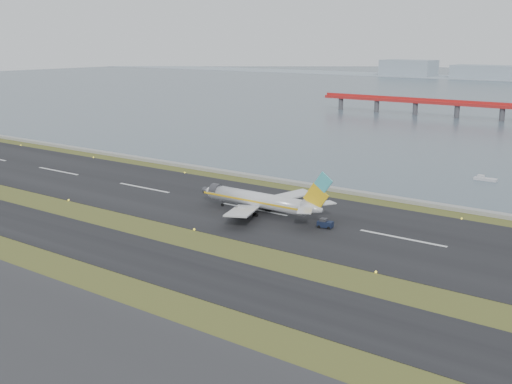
% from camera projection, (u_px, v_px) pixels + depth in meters
% --- Properties ---
extents(ground, '(1000.00, 1000.00, 0.00)m').
position_uv_depth(ground, '(171.00, 239.00, 138.33)').
color(ground, '#364318').
rests_on(ground, ground).
extents(taxiway_strip, '(1000.00, 18.00, 0.10)m').
position_uv_depth(taxiway_strip, '(129.00, 253.00, 128.99)').
color(taxiway_strip, black).
rests_on(taxiway_strip, ground).
extents(runway_strip, '(1000.00, 45.00, 0.10)m').
position_uv_depth(runway_strip, '(254.00, 210.00, 161.65)').
color(runway_strip, black).
rests_on(runway_strip, ground).
extents(seawall, '(1000.00, 2.50, 1.00)m').
position_uv_depth(seawall, '(317.00, 186.00, 184.87)').
color(seawall, gray).
rests_on(seawall, ground).
extents(airliner, '(38.52, 32.89, 12.80)m').
position_uv_depth(airliner, '(262.00, 201.00, 156.61)').
color(airliner, silver).
rests_on(airliner, ground).
extents(pushback_tug, '(3.76, 2.59, 2.22)m').
position_uv_depth(pushback_tug, '(325.00, 224.00, 145.71)').
color(pushback_tug, '#121A31').
rests_on(pushback_tug, ground).
extents(workboat_near, '(6.79, 2.31, 1.64)m').
position_uv_depth(workboat_near, '(485.00, 179.00, 194.85)').
color(workboat_near, silver).
rests_on(workboat_near, ground).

